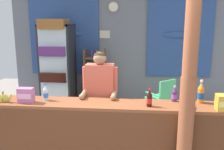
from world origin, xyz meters
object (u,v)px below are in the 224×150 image
(timber_post, at_px, (189,82))
(soda_bottle_water, at_px, (46,93))
(soda_bottle_grape_soda, at_px, (174,95))
(snack_box_wafer, at_px, (26,95))
(stall_counter, at_px, (104,132))
(plastic_lawn_chair, at_px, (162,97))
(banana_bunch, at_px, (4,98))
(soda_bottle_orange_soda, at_px, (201,93))
(shopkeeper, at_px, (100,91))
(soda_bottle_cola, at_px, (149,99))
(drink_fridge, at_px, (57,61))
(bottle_shelf_rack, at_px, (95,77))

(timber_post, height_order, soda_bottle_water, timber_post)
(soda_bottle_grape_soda, distance_m, snack_box_wafer, 2.01)
(stall_counter, height_order, plastic_lawn_chair, stall_counter)
(stall_counter, distance_m, banana_bunch, 1.44)
(stall_counter, height_order, soda_bottle_grape_soda, soda_bottle_grape_soda)
(banana_bunch, bearing_deg, plastic_lawn_chair, 38.87)
(soda_bottle_orange_soda, bearing_deg, shopkeeper, 169.66)
(timber_post, bearing_deg, soda_bottle_cola, 149.81)
(stall_counter, xyz_separation_m, soda_bottle_orange_soda, (1.27, 0.23, 0.50))
(drink_fridge, xyz_separation_m, soda_bottle_grape_soda, (2.26, -2.05, -0.08))
(soda_bottle_cola, height_order, snack_box_wafer, soda_bottle_cola)
(timber_post, relative_size, snack_box_wafer, 13.56)
(snack_box_wafer, bearing_deg, drink_fridge, 96.65)
(snack_box_wafer, bearing_deg, soda_bottle_grape_soda, 6.92)
(soda_bottle_orange_soda, relative_size, snack_box_wafer, 1.54)
(plastic_lawn_chair, distance_m, snack_box_wafer, 2.79)
(soda_bottle_orange_soda, xyz_separation_m, banana_bunch, (-2.65, -0.23, -0.07))
(timber_post, xyz_separation_m, snack_box_wafer, (-2.07, 0.25, -0.30))
(snack_box_wafer, distance_m, banana_bunch, 0.31)
(drink_fridge, relative_size, soda_bottle_cola, 8.33)
(soda_bottle_grape_soda, xyz_separation_m, banana_bunch, (-2.31, -0.26, -0.03))
(soda_bottle_orange_soda, xyz_separation_m, soda_bottle_water, (-2.11, -0.10, -0.03))
(stall_counter, xyz_separation_m, banana_bunch, (-1.37, 0.00, 0.43))
(soda_bottle_water, distance_m, banana_bunch, 0.56)
(timber_post, bearing_deg, bottle_shelf_rack, 118.95)
(soda_bottle_cola, bearing_deg, shopkeeper, 146.44)
(timber_post, bearing_deg, soda_bottle_orange_soda, 60.25)
(bottle_shelf_rack, height_order, plastic_lawn_chair, bottle_shelf_rack)
(bottle_shelf_rack, height_order, shopkeeper, shopkeeper)
(plastic_lawn_chair, height_order, soda_bottle_orange_soda, soda_bottle_orange_soda)
(stall_counter, height_order, shopkeeper, shopkeeper)
(stall_counter, distance_m, timber_post, 1.29)
(plastic_lawn_chair, bearing_deg, drink_fridge, 169.08)
(soda_bottle_orange_soda, height_order, banana_bunch, soda_bottle_orange_soda)
(plastic_lawn_chair, relative_size, soda_bottle_water, 3.57)
(plastic_lawn_chair, height_order, shopkeeper, shopkeeper)
(soda_bottle_water, distance_m, soda_bottle_cola, 1.42)
(drink_fridge, relative_size, soda_bottle_water, 8.39)
(soda_bottle_grape_soda, bearing_deg, snack_box_wafer, -173.08)
(soda_bottle_grape_soda, bearing_deg, stall_counter, -164.10)
(timber_post, distance_m, bottle_shelf_rack, 3.26)
(shopkeeper, xyz_separation_m, snack_box_wafer, (-0.94, -0.47, 0.04))
(bottle_shelf_rack, xyz_separation_m, soda_bottle_cola, (1.12, -2.56, 0.33))
(timber_post, relative_size, soda_bottle_orange_soda, 8.80)
(timber_post, relative_size, shopkeeper, 1.77)
(snack_box_wafer, bearing_deg, soda_bottle_orange_soda, 5.17)
(drink_fridge, xyz_separation_m, snack_box_wafer, (0.27, -2.29, -0.07))
(timber_post, relative_size, drink_fridge, 1.38)
(timber_post, xyz_separation_m, soda_bottle_grape_soda, (-0.08, 0.49, -0.30))
(drink_fridge, distance_m, bottle_shelf_rack, 0.92)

